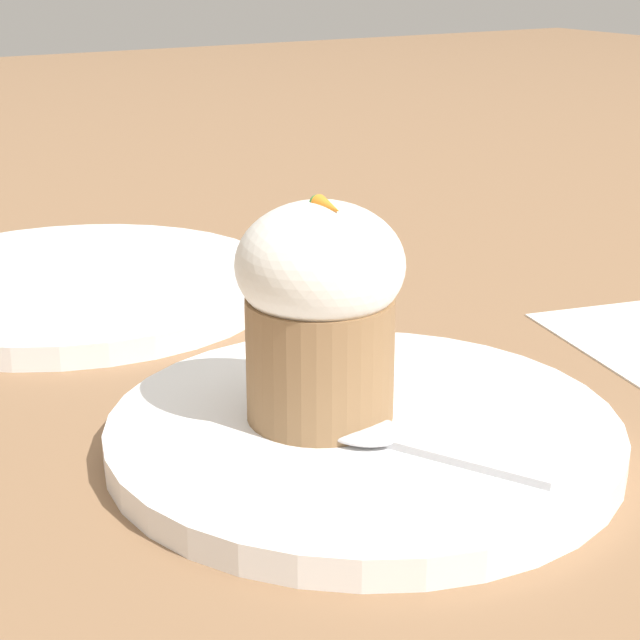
# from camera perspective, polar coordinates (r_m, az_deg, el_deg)

# --- Properties ---
(ground_plane) EXTENTS (4.00, 4.00, 0.00)m
(ground_plane) POSITION_cam_1_polar(r_m,az_deg,el_deg) (0.53, 2.33, -6.80)
(ground_plane) COLOR #846042
(dessert_plate) EXTENTS (0.25, 0.25, 0.02)m
(dessert_plate) POSITION_cam_1_polar(r_m,az_deg,el_deg) (0.53, 2.34, -6.07)
(dessert_plate) COLOR white
(dessert_plate) RESTS_ON ground_plane
(carrot_cake) EXTENTS (0.08, 0.08, 0.11)m
(carrot_cake) POSITION_cam_1_polar(r_m,az_deg,el_deg) (0.51, 0.00, 0.70)
(carrot_cake) COLOR olive
(carrot_cake) RESTS_ON dessert_plate
(spoon) EXTENTS (0.11, 0.07, 0.01)m
(spoon) POSITION_cam_1_polar(r_m,az_deg,el_deg) (0.50, 3.64, -6.27)
(spoon) COLOR silver
(spoon) RESTS_ON dessert_plate
(side_plate) EXTENTS (0.29, 0.29, 0.02)m
(side_plate) POSITION_cam_1_polar(r_m,az_deg,el_deg) (0.77, -12.92, 1.81)
(side_plate) COLOR white
(side_plate) RESTS_ON ground_plane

